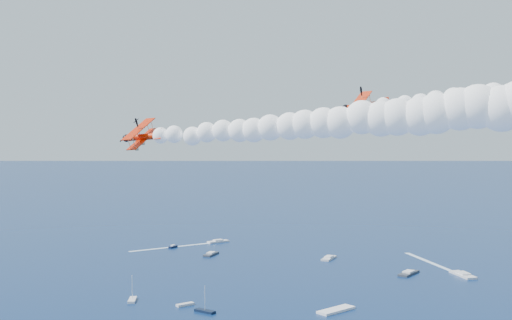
% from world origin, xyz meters
% --- Properties ---
extents(biplane_lead, '(8.86, 10.51, 7.92)m').
position_xyz_m(biplane_lead, '(24.90, 36.84, 56.29)').
color(biplane_lead, red).
extents(biplane_trail, '(8.40, 10.22, 8.43)m').
position_xyz_m(biplane_trail, '(-5.50, 19.80, 51.57)').
color(biplane_trail, red).
extents(smoke_trail_trail, '(64.18, 16.10, 11.32)m').
position_xyz_m(smoke_trail_trail, '(26.00, 22.32, 53.99)').
color(smoke_trail_trail, white).
extents(spectator_boats, '(216.62, 188.66, 0.70)m').
position_xyz_m(spectator_boats, '(-6.02, 116.45, 0.35)').
color(spectator_boats, silver).
rests_on(spectator_boats, ground).
extents(boat_wakes, '(130.98, 167.43, 0.04)m').
position_xyz_m(boat_wakes, '(-64.86, 145.13, 0.03)').
color(boat_wakes, white).
rests_on(boat_wakes, ground).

